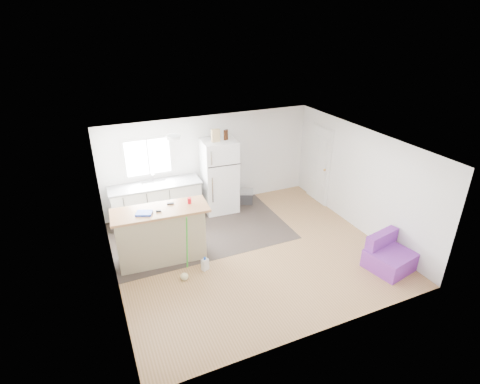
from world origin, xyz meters
name	(u,v)px	position (x,y,z in m)	size (l,w,h in m)	color
room	(251,202)	(0.00, 0.00, 1.20)	(5.51, 5.01, 2.41)	olive
vinyl_zone	(200,230)	(-0.73, 1.25, 0.00)	(4.05, 2.50, 0.00)	#372E29
window	(148,157)	(-1.55, 2.49, 1.55)	(1.18, 0.06, 0.98)	white
interior_door	(319,165)	(2.72, 1.55, 1.02)	(0.11, 0.92, 2.10)	white
ceiling_fixture	(173,137)	(-1.20, 1.20, 2.36)	(0.30, 0.30, 0.07)	white
kitchen_cabinets	(157,202)	(-1.51, 2.16, 0.49)	(2.19, 0.75, 1.26)	white
peninsula	(161,235)	(-1.78, 0.48, 0.59)	(1.94, 0.85, 1.16)	tan
refrigerator	(219,176)	(0.10, 2.09, 0.94)	(0.87, 0.83, 1.87)	white
cooler	(244,197)	(0.82, 2.15, 0.18)	(0.56, 0.49, 0.36)	#2F2F31
purple_seat	(388,257)	(2.29, -1.60, 0.24)	(0.95, 0.92, 0.67)	#692C92
cleaner_jug	(205,264)	(-1.10, -0.22, 0.13)	(0.16, 0.14, 0.29)	white
mop	(185,268)	(-1.53, -0.32, 0.23)	(0.24, 0.39, 1.38)	green
red_cup	(189,201)	(-1.14, 0.49, 1.22)	(0.08, 0.08, 0.12)	red
blue_tray	(144,213)	(-2.07, 0.41, 1.18)	(0.30, 0.22, 0.04)	#1437C3
tool_a	(170,204)	(-1.51, 0.61, 1.18)	(0.14, 0.05, 0.03)	black
tool_b	(159,211)	(-1.80, 0.39, 1.18)	(0.10, 0.04, 0.03)	black
cardboard_box	(216,136)	(0.01, 2.01, 2.02)	(0.20, 0.10, 0.30)	tan
bottle_left	(225,135)	(0.26, 2.04, 2.00)	(0.07, 0.07, 0.25)	#331709
bottle_right	(227,135)	(0.30, 2.06, 2.00)	(0.07, 0.07, 0.25)	#331709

